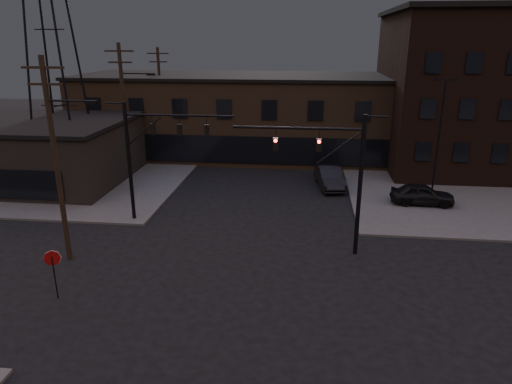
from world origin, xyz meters
TOP-DOWN VIEW (x-y plane):
  - ground at (0.00, 0.00)m, footprint 140.00×140.00m
  - sidewalk_ne at (22.00, 22.00)m, footprint 30.00×30.00m
  - sidewalk_nw at (-22.00, 22.00)m, footprint 30.00×30.00m
  - building_row at (0.00, 28.00)m, footprint 40.00×12.00m
  - building_right at (22.00, 26.00)m, footprint 22.00×16.00m
  - building_left at (-20.00, 16.00)m, footprint 16.00×12.00m
  - traffic_signal_near at (5.36, 4.50)m, footprint 7.12×0.24m
  - traffic_signal_far at (-6.72, 8.00)m, footprint 7.12×0.24m
  - stop_sign at (-8.00, -1.99)m, footprint 0.72×0.33m
  - utility_pole_near at (-9.43, 2.00)m, footprint 3.70×0.28m
  - utility_pole_mid at (-10.44, 14.00)m, footprint 3.70×0.28m
  - utility_pole_far at (-11.50, 26.00)m, footprint 2.20×0.28m
  - transmission_tower at (-18.00, 18.00)m, footprint 7.00×7.00m
  - lot_light_a at (13.00, 14.00)m, footprint 1.50×0.28m
  - lot_light_b at (19.00, 19.00)m, footprint 1.50×0.28m
  - parked_car_lot_a at (12.08, 13.08)m, footprint 4.59×2.04m
  - parked_car_lot_b at (17.32, 22.59)m, footprint 4.93×2.20m
  - car_crossing at (5.50, 16.95)m, footprint 2.61×5.43m

SIDE VIEW (x-z plane):
  - ground at x=0.00m, z-range 0.00..0.00m
  - sidewalk_ne at x=22.00m, z-range 0.00..0.15m
  - sidewalk_nw at x=-22.00m, z-range 0.00..0.15m
  - parked_car_lot_b at x=17.32m, z-range 0.15..1.56m
  - car_crossing at x=5.50m, z-range 0.00..1.72m
  - parked_car_lot_a at x=12.08m, z-range 0.15..1.69m
  - stop_sign at x=-8.00m, z-range 0.60..3.08m
  - building_left at x=-20.00m, z-range 0.00..5.00m
  - building_row at x=0.00m, z-range 0.00..8.00m
  - traffic_signal_near at x=5.36m, z-range 0.93..8.93m
  - traffic_signal_far at x=-6.72m, z-range 1.01..9.01m
  - lot_light_a at x=13.00m, z-range 0.94..10.08m
  - lot_light_b at x=19.00m, z-range 0.94..10.08m
  - utility_pole_far at x=-11.50m, z-range 0.28..11.28m
  - utility_pole_near at x=-9.43m, z-range 0.37..11.37m
  - utility_pole_mid at x=-10.44m, z-range 0.38..11.88m
  - building_right at x=22.00m, z-range 0.00..14.00m
  - transmission_tower at x=-18.00m, z-range 0.00..25.00m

